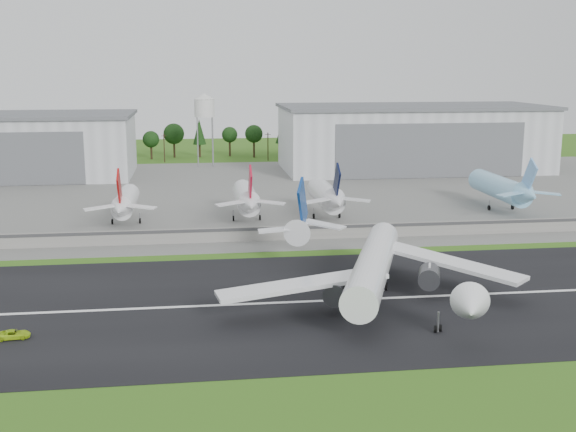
{
  "coord_description": "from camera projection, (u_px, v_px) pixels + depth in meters",
  "views": [
    {
      "loc": [
        -9.87,
        -107.59,
        40.07
      ],
      "look_at": [
        9.6,
        40.0,
        9.0
      ],
      "focal_mm": 45.0,
      "sensor_mm": 36.0,
      "label": 1
    }
  ],
  "objects": [
    {
      "name": "main_airliner",
      "position": [
        374.0,
        273.0,
        124.82
      ],
      "size": [
        53.98,
        57.54,
        18.17
      ],
      "rotation": [
        0.0,
        0.0,
        2.8
      ],
      "color": "white",
      "rests_on": "runway"
    },
    {
      "name": "apron",
      "position": [
        226.0,
        194.0,
        230.31
      ],
      "size": [
        320.0,
        150.0,
        0.1
      ],
      "primitive_type": "cube",
      "color": "slate",
      "rests_on": "ground"
    },
    {
      "name": "ground",
      "position": [
        261.0,
        325.0,
        113.87
      ],
      "size": [
        600.0,
        600.0,
        0.0
      ],
      "primitive_type": "plane",
      "color": "#3C6618",
      "rests_on": "ground"
    },
    {
      "name": "parked_jet_red_a",
      "position": [
        125.0,
        203.0,
        183.39
      ],
      "size": [
        7.36,
        31.29,
        16.45
      ],
      "color": "white",
      "rests_on": "ground"
    },
    {
      "name": "parked_jet_skyblue",
      "position": [
        504.0,
        188.0,
        201.48
      ],
      "size": [
        7.36,
        37.29,
        17.01
      ],
      "color": "#8CCCF3",
      "rests_on": "ground"
    },
    {
      "name": "blast_fence",
      "position": [
        238.0,
        234.0,
        166.86
      ],
      "size": [
        240.0,
        0.61,
        3.5
      ],
      "color": "gray",
      "rests_on": "ground"
    },
    {
      "name": "water_tower",
      "position": [
        204.0,
        105.0,
        287.75
      ],
      "size": [
        8.4,
        8.4,
        29.4
      ],
      "color": "#99999E",
      "rests_on": "ground"
    },
    {
      "name": "treeline",
      "position": [
        216.0,
        157.0,
        322.52
      ],
      "size": [
        320.0,
        16.0,
        22.0
      ],
      "primitive_type": null,
      "color": "black",
      "rests_on": "ground"
    },
    {
      "name": "hangar_east",
      "position": [
        412.0,
        138.0,
        280.94
      ],
      "size": [
        102.0,
        47.0,
        25.2
      ],
      "color": "silver",
      "rests_on": "ground"
    },
    {
      "name": "runway",
      "position": [
        255.0,
        304.0,
        123.56
      ],
      "size": [
        320.0,
        60.0,
        0.1
      ],
      "primitive_type": "cube",
      "color": "black",
      "rests_on": "ground"
    },
    {
      "name": "runway_centerline",
      "position": [
        255.0,
        304.0,
        123.55
      ],
      "size": [
        220.0,
        1.0,
        0.02
      ],
      "primitive_type": "cube",
      "color": "white",
      "rests_on": "runway"
    },
    {
      "name": "parked_jet_navy",
      "position": [
        328.0,
        196.0,
        190.09
      ],
      "size": [
        7.36,
        31.29,
        16.88
      ],
      "color": "silver",
      "rests_on": "ground"
    },
    {
      "name": "utility_poles",
      "position": [
        217.0,
        161.0,
        307.96
      ],
      "size": [
        230.0,
        3.0,
        12.0
      ],
      "primitive_type": null,
      "color": "black",
      "rests_on": "ground"
    },
    {
      "name": "ground_vehicle",
      "position": [
        14.0,
        334.0,
        107.62
      ],
      "size": [
        5.04,
        2.75,
        1.34
      ],
      "primitive_type": "imported",
      "rotation": [
        0.0,
        0.0,
        1.68
      ],
      "color": "#A7CF18",
      "rests_on": "runway"
    },
    {
      "name": "parked_jet_red_b",
      "position": [
        247.0,
        199.0,
        187.37
      ],
      "size": [
        7.36,
        31.29,
        16.74
      ],
      "color": "silver",
      "rests_on": "ground"
    }
  ]
}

